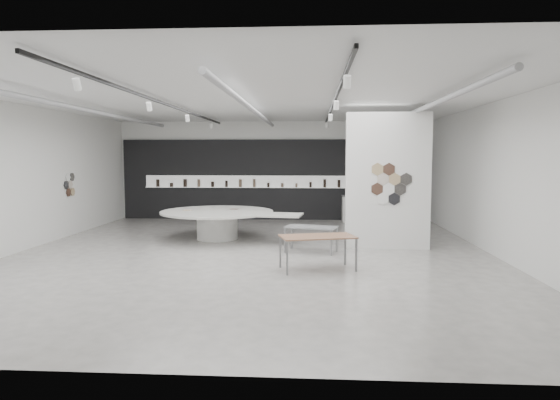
# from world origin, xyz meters

# --- Properties ---
(room) EXTENTS (12.02, 14.02, 3.82)m
(room) POSITION_xyz_m (-0.09, -0.00, 2.07)
(room) COLOR #A9A59F
(room) RESTS_ON ground
(back_wall_display) EXTENTS (11.80, 0.27, 3.10)m
(back_wall_display) POSITION_xyz_m (-0.08, 6.93, 1.54)
(back_wall_display) COLOR black
(back_wall_display) RESTS_ON ground
(partition_column) EXTENTS (2.20, 0.38, 3.60)m
(partition_column) POSITION_xyz_m (3.50, 1.00, 1.80)
(partition_column) COLOR white
(partition_column) RESTS_ON ground
(display_island) EXTENTS (4.43, 3.71, 0.85)m
(display_island) POSITION_xyz_m (-1.23, 2.17, 0.55)
(display_island) COLOR white
(display_island) RESTS_ON ground
(sample_table_wood) EXTENTS (1.73, 1.18, 0.74)m
(sample_table_wood) POSITION_xyz_m (1.63, -1.66, 0.69)
(sample_table_wood) COLOR #885E46
(sample_table_wood) RESTS_ON ground
(sample_table_stone) EXTENTS (1.41, 0.96, 0.66)m
(sample_table_stone) POSITION_xyz_m (1.48, 0.34, 0.60)
(sample_table_stone) COLOR gray
(sample_table_stone) RESTS_ON ground
(kitchen_counter) EXTENTS (1.75, 0.71, 1.37)m
(kitchen_counter) POSITION_xyz_m (3.50, 6.50, 0.49)
(kitchen_counter) COLOR white
(kitchen_counter) RESTS_ON ground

